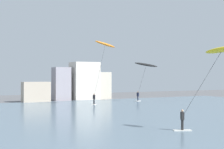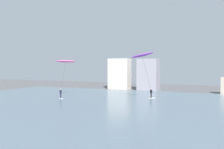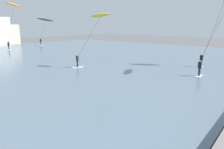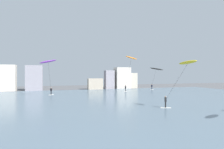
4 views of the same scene
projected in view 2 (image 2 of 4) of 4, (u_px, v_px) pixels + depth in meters
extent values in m
cube|color=slate|center=(184.00, 117.00, 28.88)|extent=(84.00, 52.00, 0.10)
cube|color=beige|center=(120.00, 74.00, 62.26)|extent=(4.95, 2.98, 7.31)
cube|color=gray|center=(148.00, 75.00, 58.98)|extent=(4.51, 3.52, 7.20)
cube|color=silver|center=(61.00, 98.00, 44.19)|extent=(1.31, 1.29, 0.06)
cylinder|color=#191E33|center=(61.00, 96.00, 44.18)|extent=(0.20, 0.20, 0.78)
cube|color=#191E33|center=(61.00, 92.00, 44.15)|extent=(0.39, 0.40, 0.60)
sphere|color=beige|center=(61.00, 89.00, 44.14)|extent=(0.20, 0.20, 0.20)
cylinder|color=#333333|center=(63.00, 77.00, 45.47)|extent=(0.88, 2.74, 5.13)
ellipsoid|color=pink|center=(65.00, 61.00, 46.78)|extent=(3.57, 2.87, 0.68)
cube|color=silver|center=(151.00, 98.00, 44.60)|extent=(1.23, 1.36, 0.06)
cylinder|color=black|center=(151.00, 96.00, 44.58)|extent=(0.20, 0.20, 0.78)
cube|color=black|center=(151.00, 92.00, 44.56)|extent=(0.40, 0.39, 0.60)
sphere|color=tan|center=(151.00, 89.00, 44.54)|extent=(0.20, 0.20, 0.20)
cylinder|color=#333333|center=(147.00, 75.00, 43.15)|extent=(0.62, 3.14, 6.05)
ellipsoid|color=purple|center=(142.00, 55.00, 41.74)|extent=(3.70, 2.13, 1.32)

